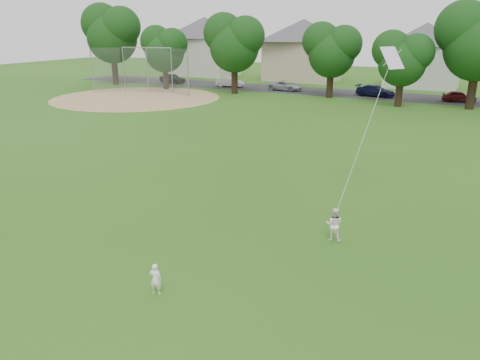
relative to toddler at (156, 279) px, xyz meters
The scene contains 10 objects.
ground 2.45m from the toddler, 83.46° to the left, with size 160.00×160.00×0.00m, color #265413.
street 44.39m from the toddler, 89.65° to the left, with size 90.00×7.00×0.01m, color #2D2D30.
dirt_infield 39.82m from the toddler, 130.25° to the left, with size 18.00×18.00×0.02m, color #9E7F51.
toddler is the anchor object (origin of this frame).
older_boy 6.87m from the toddler, 59.03° to the left, with size 0.61×0.48×1.26m, color white.
kite 9.52m from the toddler, 64.55° to the left, with size 1.11×2.86×7.00m.
baseball_backstop 43.83m from the toddler, 128.66° to the left, with size 11.26×4.12×5.05m.
tree_row 39.27m from the toddler, 86.68° to the left, with size 83.61×8.26×10.52m.
parked_cars 44.33m from the toddler, 101.85° to the left, with size 47.47×2.25×1.29m.
house_row 54.58m from the toddler, 89.61° to the left, with size 77.66×14.16×10.28m.
Camera 1 is at (7.43, -11.85, 7.48)m, focal length 35.00 mm.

